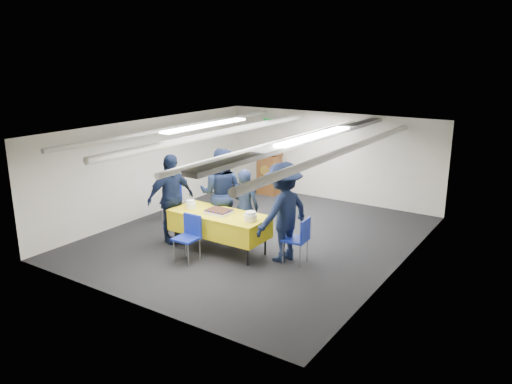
% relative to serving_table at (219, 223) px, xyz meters
% --- Properties ---
extents(ground, '(7.00, 7.00, 0.00)m').
position_rel_serving_table_xyz_m(ground, '(0.21, 1.03, -0.56)').
color(ground, black).
rests_on(ground, ground).
extents(room_shell, '(6.00, 7.00, 2.30)m').
position_rel_serving_table_xyz_m(room_shell, '(0.30, 1.44, 1.25)').
color(room_shell, silver).
rests_on(room_shell, ground).
extents(serving_table, '(1.99, 0.84, 0.77)m').
position_rel_serving_table_xyz_m(serving_table, '(0.00, 0.00, 0.00)').
color(serving_table, black).
rests_on(serving_table, ground).
extents(sheet_cake, '(0.48, 0.37, 0.09)m').
position_rel_serving_table_xyz_m(sheet_cake, '(0.02, -0.03, 0.25)').
color(sheet_cake, white).
rests_on(sheet_cake, serving_table).
extents(plate_stack_left, '(0.21, 0.21, 0.16)m').
position_rel_serving_table_xyz_m(plate_stack_left, '(-0.66, -0.05, 0.29)').
color(plate_stack_left, white).
rests_on(plate_stack_left, serving_table).
extents(plate_stack_right, '(0.24, 0.24, 0.18)m').
position_rel_serving_table_xyz_m(plate_stack_right, '(0.77, -0.05, 0.29)').
color(plate_stack_right, white).
rests_on(plate_stack_right, serving_table).
extents(podium, '(0.62, 0.53, 1.25)m').
position_rel_serving_table_xyz_m(podium, '(-1.39, 4.07, 0.05)').
color(podium, brown).
rests_on(podium, ground).
extents(chair_near, '(0.43, 0.43, 0.87)m').
position_rel_serving_table_xyz_m(chair_near, '(-0.18, -0.68, -0.03)').
color(chair_near, gray).
rests_on(chair_near, ground).
extents(chair_right, '(0.46, 0.46, 0.87)m').
position_rel_serving_table_xyz_m(chair_right, '(1.61, 0.31, -0.03)').
color(chair_right, gray).
rests_on(chair_right, ground).
extents(chair_left, '(0.55, 0.55, 0.87)m').
position_rel_serving_table_xyz_m(chair_left, '(-2.11, 0.96, -0.03)').
color(chair_left, gray).
rests_on(chair_left, ground).
extents(sailor_a, '(0.66, 0.53, 1.57)m').
position_rel_serving_table_xyz_m(sailor_a, '(0.23, 0.55, 0.23)').
color(sailor_a, black).
rests_on(sailor_a, ground).
extents(sailor_b, '(1.13, 1.02, 1.90)m').
position_rel_serving_table_xyz_m(sailor_b, '(-0.43, 0.64, 0.39)').
color(sailor_b, black).
rests_on(sailor_b, ground).
extents(sailor_c, '(0.68, 1.14, 1.83)m').
position_rel_serving_table_xyz_m(sailor_c, '(-1.12, -0.13, 0.35)').
color(sailor_c, black).
rests_on(sailor_c, ground).
extents(sailor_d, '(0.96, 1.34, 1.87)m').
position_rel_serving_table_xyz_m(sailor_d, '(1.27, 0.29, 0.38)').
color(sailor_d, black).
rests_on(sailor_d, ground).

